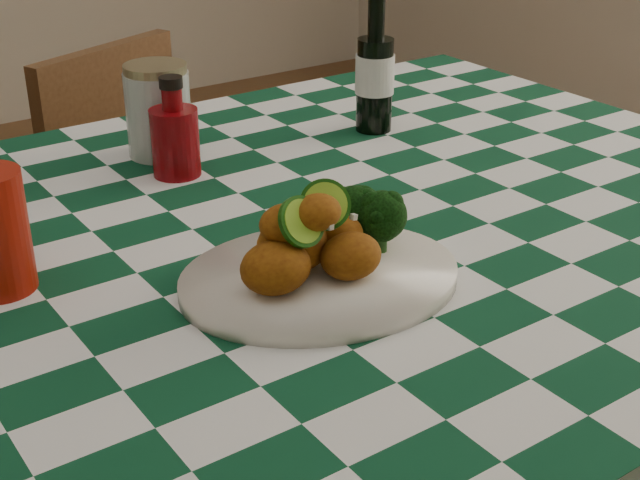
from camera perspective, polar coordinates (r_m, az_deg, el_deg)
plate at (r=0.95m, az=0.00°, el=-2.49°), size 0.36×0.31×0.02m
fried_chicken_pile at (r=0.92m, az=-0.47°, el=0.32°), size 0.14×0.10×0.09m
broccoli_side at (r=0.99m, az=4.22°, el=1.42°), size 0.09×0.09×0.06m
ketchup_bottle at (r=1.24m, az=-9.32°, el=7.16°), size 0.07×0.07×0.14m
mason_jar at (r=1.32m, az=-10.31°, el=8.18°), size 0.11×0.11×0.13m
beer_bottle at (r=1.40m, az=3.55°, el=11.24°), size 0.07×0.07×0.21m
wooden_chair_right at (r=1.92m, az=-9.01°, el=-0.42°), size 0.49×0.50×0.81m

